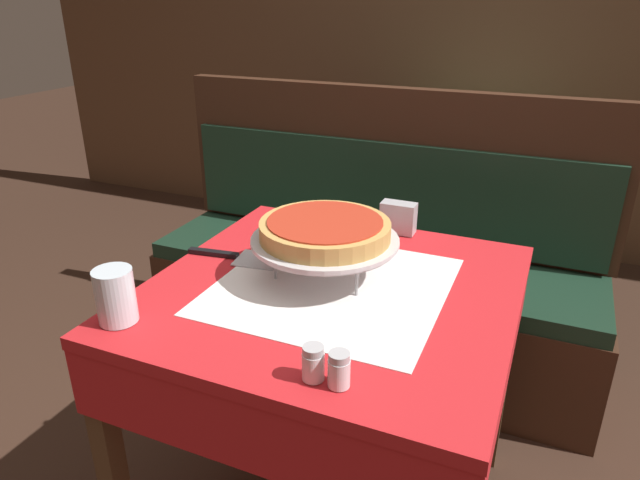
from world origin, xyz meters
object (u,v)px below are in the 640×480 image
object	(u,v)px
pepper_shaker	(339,370)
booth_bench	(371,286)
deep_dish_pizza	(325,229)
pizza_pan_stand	(325,242)
salt_shaker	(313,363)
condiment_caddy	(462,129)
dining_table_front	(332,325)
pizza_server	(239,257)
dining_table_rear	(468,160)
napkin_holder	(398,218)
water_glass_near	(115,296)

from	to	relation	value
pepper_shaker	booth_bench	bearing A→B (deg)	105.04
booth_bench	deep_dish_pizza	world-z (taller)	booth_bench
pizza_pan_stand	salt_shaker	distance (m)	0.41
pizza_pan_stand	condiment_caddy	size ratio (longest dim) A/B	2.41
dining_table_front	booth_bench	distance (m)	0.88
pizza_pan_stand	pizza_server	size ratio (longest dim) A/B	1.37
dining_table_rear	napkin_holder	distance (m)	1.33
pizza_pan_stand	condiment_caddy	world-z (taller)	condiment_caddy
pizza_server	dining_table_rear	bearing A→B (deg)	78.91
water_glass_near	pizza_server	bearing A→B (deg)	78.53
dining_table_front	booth_bench	xyz separation A→B (m)	(-0.16, 0.81, -0.32)
water_glass_near	condiment_caddy	size ratio (longest dim) A/B	0.80
pizza_pan_stand	condiment_caddy	xyz separation A→B (m)	(0.03, 1.65, -0.06)
deep_dish_pizza	condiment_caddy	distance (m)	1.66
booth_bench	pizza_pan_stand	distance (m)	0.94
pizza_server	water_glass_near	bearing A→B (deg)	-101.47
deep_dish_pizza	pepper_shaker	xyz separation A→B (m)	(0.19, -0.38, -0.09)
dining_table_rear	pizza_pan_stand	size ratio (longest dim) A/B	2.12
dining_table_rear	condiment_caddy	xyz separation A→B (m)	(-0.05, -0.01, 0.15)
pizza_server	napkin_holder	size ratio (longest dim) A/B	2.61
pizza_pan_stand	napkin_holder	xyz separation A→B (m)	(0.09, 0.34, -0.05)
dining_table_rear	condiment_caddy	bearing A→B (deg)	-172.13
water_glass_near	salt_shaker	bearing A→B (deg)	-2.32
booth_bench	pizza_server	bearing A→B (deg)	-99.31
salt_shaker	pepper_shaker	distance (m)	0.05
pepper_shaker	napkin_holder	bearing A→B (deg)	98.00
pizza_pan_stand	pizza_server	world-z (taller)	pizza_pan_stand
water_glass_near	pepper_shaker	xyz separation A→B (m)	(0.51, -0.02, -0.03)
deep_dish_pizza	condiment_caddy	size ratio (longest dim) A/B	2.12
pizza_pan_stand	pepper_shaker	bearing A→B (deg)	-63.86
salt_shaker	pizza_pan_stand	bearing A→B (deg)	109.86
dining_table_front	condiment_caddy	world-z (taller)	condiment_caddy
booth_bench	napkin_holder	bearing A→B (deg)	-64.05
pizza_server	pepper_shaker	distance (m)	0.59
deep_dish_pizza	napkin_holder	distance (m)	0.36
deep_dish_pizza	pepper_shaker	distance (m)	0.44
napkin_holder	pizza_pan_stand	bearing A→B (deg)	-104.09
pepper_shaker	napkin_holder	size ratio (longest dim) A/B	0.68
deep_dish_pizza	pizza_server	size ratio (longest dim) A/B	1.20
booth_bench	napkin_holder	size ratio (longest dim) A/B	17.33
dining_table_rear	pizza_server	size ratio (longest dim) A/B	2.91
pizza_server	salt_shaker	bearing A→B (deg)	-45.24
dining_table_rear	condiment_caddy	size ratio (longest dim) A/B	5.12
deep_dish_pizza	pepper_shaker	size ratio (longest dim) A/B	4.64
dining_table_rear	deep_dish_pizza	distance (m)	1.68
pepper_shaker	water_glass_near	bearing A→B (deg)	177.91
pizza_pan_stand	deep_dish_pizza	xyz separation A→B (m)	(-0.00, 0.00, 0.03)
dining_table_front	pepper_shaker	size ratio (longest dim) A/B	12.56
water_glass_near	condiment_caddy	xyz separation A→B (m)	(0.35, 2.02, -0.03)
pepper_shaker	pizza_pan_stand	bearing A→B (deg)	116.14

